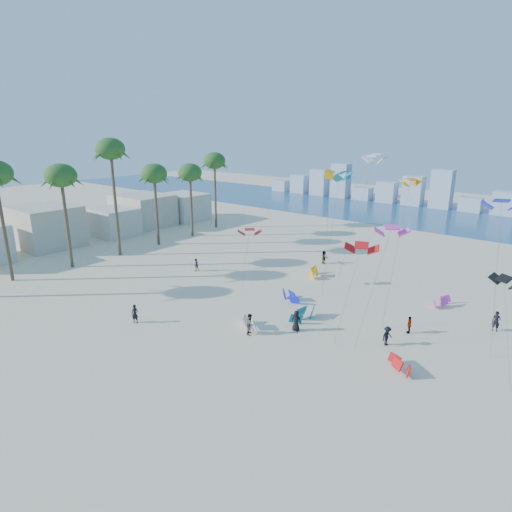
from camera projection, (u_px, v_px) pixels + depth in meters
The scene contains 10 objects.
ground at pixel (103, 346), 34.84m from camera, with size 220.00×220.00×0.00m, color beige.
ocean at pixel (417, 214), 88.14m from camera, with size 220.00×220.00×0.00m, color navy.
kitesurfer_near at pixel (135, 314), 38.71m from camera, with size 0.64×0.42×1.75m, color black.
kitesurfer_mid at pixel (250, 324), 36.63m from camera, with size 0.89×0.69×1.83m, color gray.
kitesurfers_far at pixel (330, 293), 43.70m from camera, with size 33.05×19.41×1.86m.
grounded_kites at pixel (325, 306), 41.34m from camera, with size 18.04×18.47×1.06m.
flying_kites at pixel (369, 191), 41.32m from camera, with size 27.75×19.79×14.74m.
palm_row at pixel (112, 172), 56.86m from camera, with size 6.22×44.80×15.84m.
beachfront_buildings at pixel (101, 219), 69.97m from camera, with size 11.50×43.00×6.00m.
distant_skyline at pixel (429, 193), 95.38m from camera, with size 85.00×3.00×8.40m.
Camera 1 is at (29.49, -16.25, 17.00)m, focal length 30.05 mm.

